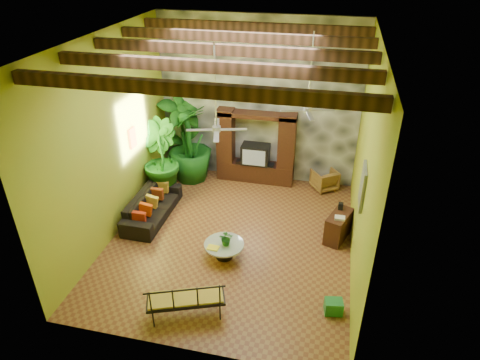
% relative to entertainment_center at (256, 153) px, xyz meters
% --- Properties ---
extents(ground, '(7.00, 7.00, 0.00)m').
position_rel_entertainment_center_xyz_m(ground, '(0.00, -3.14, -0.97)').
color(ground, brown).
rests_on(ground, ground).
extents(ceiling, '(6.00, 7.00, 0.02)m').
position_rel_entertainment_center_xyz_m(ceiling, '(0.00, -3.14, 4.03)').
color(ceiling, silver).
rests_on(ceiling, back_wall).
extents(back_wall, '(6.00, 0.02, 5.00)m').
position_rel_entertainment_center_xyz_m(back_wall, '(0.00, 0.36, 1.53)').
color(back_wall, '#AAA826').
rests_on(back_wall, ground).
extents(left_wall, '(0.02, 7.00, 5.00)m').
position_rel_entertainment_center_xyz_m(left_wall, '(-3.00, -3.14, 1.53)').
color(left_wall, '#AAA826').
rests_on(left_wall, ground).
extents(right_wall, '(0.02, 7.00, 5.00)m').
position_rel_entertainment_center_xyz_m(right_wall, '(3.00, -3.14, 1.53)').
color(right_wall, '#AAA826').
rests_on(right_wall, ground).
extents(stone_accent_wall, '(5.98, 0.10, 4.98)m').
position_rel_entertainment_center_xyz_m(stone_accent_wall, '(0.00, 0.30, 1.53)').
color(stone_accent_wall, '#383A40').
rests_on(stone_accent_wall, ground).
extents(ceiling_beams, '(5.95, 5.36, 0.22)m').
position_rel_entertainment_center_xyz_m(ceiling_beams, '(0.00, -3.14, 3.81)').
color(ceiling_beams, '#3F2314').
rests_on(ceiling_beams, ceiling).
extents(entertainment_center, '(2.40, 0.55, 2.30)m').
position_rel_entertainment_center_xyz_m(entertainment_center, '(0.00, 0.00, 0.00)').
color(entertainment_center, black).
rests_on(entertainment_center, ground).
extents(ceiling_fan_front, '(1.28, 1.28, 1.86)m').
position_rel_entertainment_center_xyz_m(ceiling_fan_front, '(-0.20, -3.54, 2.44)').
color(ceiling_fan_front, silver).
rests_on(ceiling_fan_front, ceiling).
extents(ceiling_fan_back, '(1.28, 1.28, 1.86)m').
position_rel_entertainment_center_xyz_m(ceiling_fan_back, '(1.60, -1.94, 2.44)').
color(ceiling_fan_back, silver).
rests_on(ceiling_fan_back, ceiling).
extents(wall_art_mask, '(0.06, 0.32, 0.55)m').
position_rel_entertainment_center_xyz_m(wall_art_mask, '(-2.96, -2.14, 1.13)').
color(wall_art_mask, orange).
rests_on(wall_art_mask, left_wall).
extents(wall_art_painting, '(0.06, 0.70, 0.90)m').
position_rel_entertainment_center_xyz_m(wall_art_painting, '(2.96, -3.74, 1.33)').
color(wall_art_painting, '#26658D').
rests_on(wall_art_painting, right_wall).
extents(sofa, '(0.93, 2.31, 0.67)m').
position_rel_entertainment_center_xyz_m(sofa, '(-2.36, -2.67, -0.63)').
color(sofa, black).
rests_on(sofa, ground).
extents(wicker_armchair, '(0.95, 0.95, 0.63)m').
position_rel_entertainment_center_xyz_m(wicker_armchair, '(2.17, -0.06, -0.65)').
color(wicker_armchair, olive).
rests_on(wicker_armchair, ground).
extents(tall_plant_a, '(1.76, 1.74, 2.80)m').
position_rel_entertainment_center_xyz_m(tall_plant_a, '(-2.33, 0.01, 0.44)').
color(tall_plant_a, '#1A5917').
rests_on(tall_plant_a, ground).
extents(tall_plant_b, '(1.62, 1.59, 2.30)m').
position_rel_entertainment_center_xyz_m(tall_plant_b, '(-2.58, -1.42, 0.18)').
color(tall_plant_b, '#1A651B').
rests_on(tall_plant_b, ground).
extents(tall_plant_c, '(1.61, 1.61, 2.41)m').
position_rel_entertainment_center_xyz_m(tall_plant_c, '(-2.01, -0.35, 0.24)').
color(tall_plant_c, '#1A631A').
rests_on(tall_plant_c, ground).
extents(coffee_table, '(0.96, 0.96, 0.40)m').
position_rel_entertainment_center_xyz_m(coffee_table, '(0.01, -3.89, -0.71)').
color(coffee_table, black).
rests_on(coffee_table, ground).
extents(centerpiece_plant, '(0.38, 0.34, 0.37)m').
position_rel_entertainment_center_xyz_m(centerpiece_plant, '(0.07, -3.90, -0.38)').
color(centerpiece_plant, '#1A5516').
rests_on(centerpiece_plant, coffee_table).
extents(yellow_tray, '(0.28, 0.21, 0.03)m').
position_rel_entertainment_center_xyz_m(yellow_tray, '(-0.21, -4.11, -0.55)').
color(yellow_tray, '#FFF71B').
rests_on(yellow_tray, coffee_table).
extents(iron_bench, '(1.64, 1.10, 0.57)m').
position_rel_entertainment_center_xyz_m(iron_bench, '(-0.27, -5.91, -0.43)').
color(iron_bench, black).
rests_on(iron_bench, ground).
extents(side_console, '(0.71, 1.01, 0.74)m').
position_rel_entertainment_center_xyz_m(side_console, '(2.65, -2.52, -0.60)').
color(side_console, '#341D10').
rests_on(side_console, ground).
extents(green_bin, '(0.40, 0.33, 0.32)m').
position_rel_entertainment_center_xyz_m(green_bin, '(2.65, -5.09, -0.81)').
color(green_bin, '#217E32').
rests_on(green_bin, ground).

